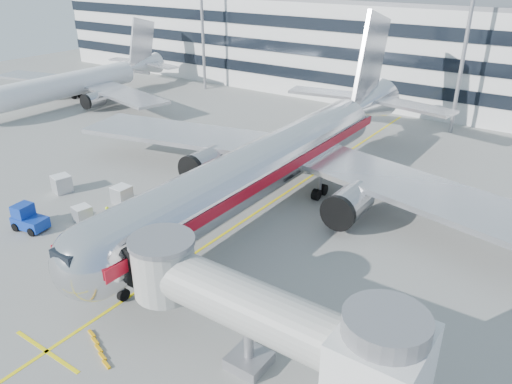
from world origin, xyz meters
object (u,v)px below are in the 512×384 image
Objects in this scene: baggage_tug at (28,219)px; ramp_worker at (108,216)px; cargo_container_left at (122,195)px; cargo_container_front at (82,214)px; cargo_container_right at (62,184)px; main_jet at (280,157)px; belt_loader at (189,203)px.

ramp_worker is (5.20, 4.30, -0.05)m from baggage_tug.
baggage_tug is 8.48m from cargo_container_left.
ramp_worker is at bearing 18.14° from cargo_container_front.
baggage_tug is at bearing 157.23° from ramp_worker.
cargo_container_right reaches higher than cargo_container_left.
main_jet is at bearing -6.79° from ramp_worker.
main_jet is 32.03× the size of cargo_container_front.
cargo_container_right is at bearing 105.59° from ramp_worker.
main_jet is 30.73× the size of cargo_container_left.
baggage_tug is at bearing -129.42° from belt_loader.
main_jet is 15.44m from cargo_container_left.
belt_loader is 2.54× the size of ramp_worker.
baggage_tug reaches higher than cargo_container_front.
cargo_container_left is (-6.13, -2.60, 0.21)m from belt_loader.
cargo_container_right is 1.07× the size of ramp_worker.
baggage_tug is 4.41m from cargo_container_front.
cargo_container_right is (-12.90, -4.37, 0.24)m from belt_loader.
cargo_container_front is at bearing -130.16° from belt_loader.
ramp_worker is at bearing -12.06° from cargo_container_right.
cargo_container_right is at bearing -165.39° from cargo_container_left.
main_jet is 21.88m from cargo_container_right.
main_jet reaches higher than cargo_container_front.
baggage_tug is 6.75m from ramp_worker.
main_jet reaches higher than belt_loader.
ramp_worker reaches higher than cargo_container_right.
cargo_container_left is at bearing 14.61° from cargo_container_right.
cargo_container_left is at bearing 61.98° from ramp_worker.
cargo_container_left is at bearing 71.90° from baggage_tug.
cargo_container_left is 4.55m from ramp_worker.
cargo_container_left is 0.91× the size of ramp_worker.
cargo_container_right is at bearing 123.30° from baggage_tug.
cargo_container_left is (2.63, 8.06, -0.13)m from baggage_tug.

